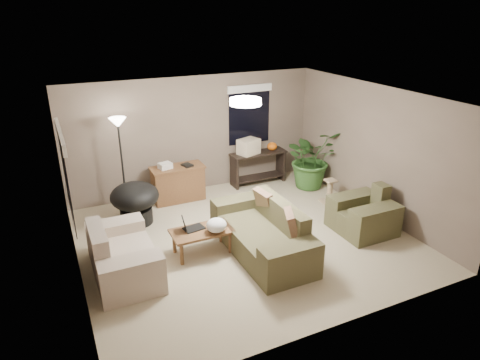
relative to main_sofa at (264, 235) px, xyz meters
name	(u,v)px	position (x,y,z in m)	size (l,w,h in m)	color
room_shell	(245,173)	(-0.11, 0.49, 0.96)	(5.50, 5.50, 5.50)	tan
main_sofa	(264,235)	(0.00, 0.00, 0.00)	(0.95, 2.20, 0.85)	brown
throw_pillows	(278,213)	(0.26, 0.00, 0.36)	(0.39, 1.39, 0.47)	#8C7251
loveseat	(122,257)	(-2.26, 0.33, 0.00)	(0.90, 1.60, 0.85)	beige
armchair	(363,216)	(1.98, -0.14, 0.00)	(0.95, 1.00, 0.85)	#46442A
coffee_table	(202,233)	(-0.94, 0.39, 0.06)	(1.00, 0.55, 0.42)	brown
laptop	(190,226)	(-1.11, 0.49, 0.19)	(0.39, 0.28, 0.24)	black
plastic_bag	(216,225)	(-0.74, 0.24, 0.24)	(0.34, 0.30, 0.24)	white
desk	(178,183)	(-0.66, 2.56, 0.08)	(1.10, 0.50, 0.75)	brown
desk_papers	(170,166)	(-0.82, 2.55, 0.51)	(0.71, 0.31, 0.12)	silver
console_table	(258,165)	(1.29, 2.68, 0.14)	(1.30, 0.40, 0.75)	black
pumpkin	(272,146)	(1.64, 2.68, 0.55)	(0.22, 0.22, 0.18)	orange
cardboard_box	(249,147)	(1.04, 2.68, 0.62)	(0.45, 0.34, 0.34)	beige
papasan_chair	(135,200)	(-1.70, 1.91, 0.17)	(0.91, 0.91, 0.80)	black
floor_lamp	(119,134)	(-1.77, 2.50, 1.30)	(0.32, 0.32, 1.91)	black
ceiling_fixture	(245,102)	(-0.11, 0.49, 2.15)	(0.50, 0.50, 0.10)	white
houseplant	(311,164)	(2.27, 2.01, 0.23)	(1.21, 1.35, 1.05)	#2D5923
cat_scratching_post	(330,193)	(2.16, 1.12, -0.08)	(0.32, 0.32, 0.50)	tan
window_left	(63,161)	(-2.83, 0.79, 1.49)	(0.05, 1.56, 1.33)	black
window_back	(250,105)	(1.19, 2.97, 1.49)	(1.06, 0.05, 1.33)	black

